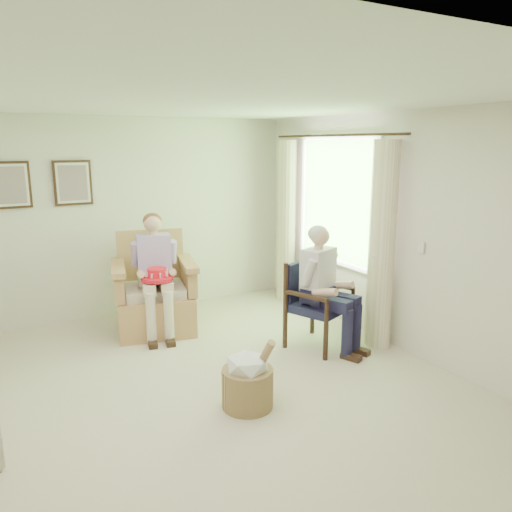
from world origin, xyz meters
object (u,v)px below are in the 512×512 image
object	(u,v)px
wood_armchair	(315,300)
hatbox	(248,379)
person_dark	(324,280)
wicker_armchair	(154,299)
person_wicker	(156,265)
red_hat	(157,276)

from	to	relation	value
wood_armchair	hatbox	distance (m)	1.63
wood_armchair	person_dark	xyz separation A→B (m)	(0.00, -0.16, 0.27)
wicker_armchair	person_dark	size ratio (longest dim) A/B	0.88
hatbox	person_wicker	bearing A→B (deg)	93.42
wicker_armchair	wood_armchair	xyz separation A→B (m)	(1.46, -1.34, 0.14)
person_wicker	hatbox	bearing A→B (deg)	-73.98
person_wicker	person_dark	world-z (taller)	person_wicker
wicker_armchair	hatbox	xyz separation A→B (m)	(0.12, -2.23, -0.12)
hatbox	wood_armchair	bearing A→B (deg)	33.50
wicker_armchair	person_wicker	bearing A→B (deg)	-77.41
person_wicker	person_dark	size ratio (longest dim) A/B	1.05
wood_armchair	person_dark	size ratio (longest dim) A/B	0.70
wood_armchair	red_hat	world-z (taller)	wood_armchair
person_wicker	wicker_armchair	bearing A→B (deg)	102.59
wicker_armchair	red_hat	distance (m)	0.53
person_dark	red_hat	xyz separation A→B (m)	(-1.52, 1.15, -0.02)
person_wicker	hatbox	size ratio (longest dim) A/B	2.15
wicker_armchair	person_dark	distance (m)	2.13
person_dark	hatbox	distance (m)	1.61
wood_armchair	red_hat	size ratio (longest dim) A/B	2.62
person_dark	red_hat	bearing A→B (deg)	120.81
red_hat	wicker_armchair	bearing A→B (deg)	80.79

